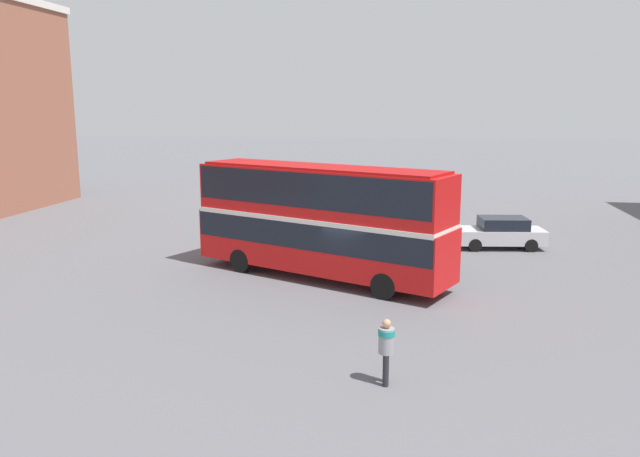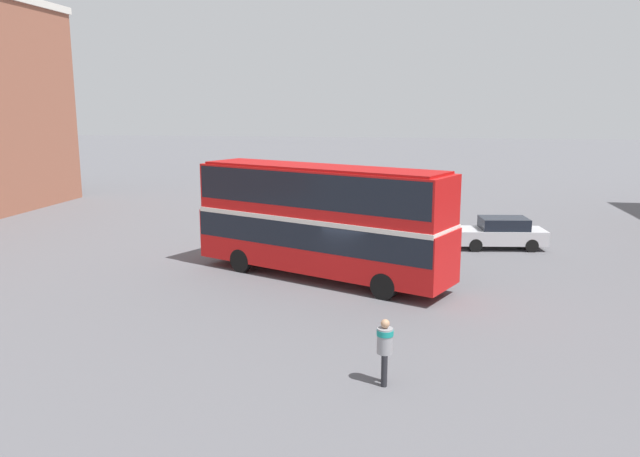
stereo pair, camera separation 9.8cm
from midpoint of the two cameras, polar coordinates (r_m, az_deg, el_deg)
ground_plane at (r=25.13m, az=3.17°, el=-5.38°), size 240.00×240.00×0.00m
double_decker_bus at (r=25.82m, az=0.11°, el=1.26°), size 11.38×7.03×4.74m
pedestrian_foreground at (r=16.45m, az=6.12°, el=-10.52°), size 0.45×0.45×1.78m
parked_car_kerb_near at (r=33.04m, az=16.27°, el=-0.38°), size 4.68×2.45×1.58m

